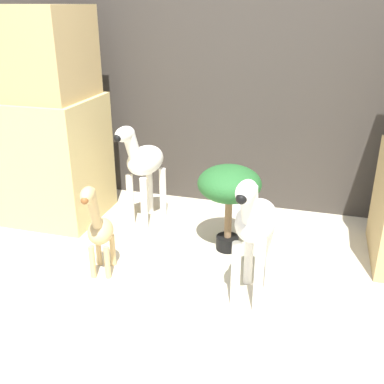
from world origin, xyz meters
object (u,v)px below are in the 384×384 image
Objects in this scene: giraffe_figurine at (99,228)px; zebra_right at (254,226)px; zebra_left at (143,164)px; potted_palm_front at (229,187)px.

zebra_right is at bearing -0.08° from giraffe_figurine.
zebra_right is at bearing -39.14° from zebra_left.
potted_palm_front is (0.64, 0.49, 0.13)m from giraffe_figurine.
zebra_left reaches higher than giraffe_figurine.
zebra_right is 1.00× the size of zebra_left.
zebra_right is 1.33× the size of potted_palm_front.
giraffe_figurine is at bearing 179.92° from zebra_right.
zebra_left is 0.69m from potted_palm_front.
potted_palm_front is at bearing 114.97° from zebra_right.
giraffe_figurine is (-0.87, 0.00, -0.14)m from zebra_right.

